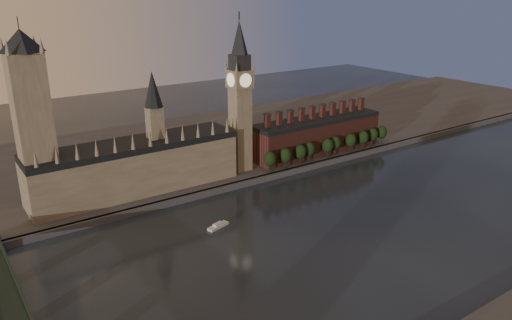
# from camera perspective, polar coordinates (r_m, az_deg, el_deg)

# --- Properties ---
(ground) EXTENTS (900.00, 900.00, 0.00)m
(ground) POSITION_cam_1_polar(r_m,az_deg,el_deg) (269.95, 9.39, -8.93)
(ground) COLOR black
(ground) RESTS_ON ground
(north_bank) EXTENTS (900.00, 182.00, 4.00)m
(north_bank) POSITION_cam_1_polar(r_m,az_deg,el_deg) (404.91, -8.20, 1.18)
(north_bank) COLOR #46474B
(north_bank) RESTS_ON ground
(palace_of_westminster) EXTENTS (130.00, 30.30, 74.00)m
(palace_of_westminster) POSITION_cam_1_polar(r_m,az_deg,el_deg) (319.50, -13.54, -0.43)
(palace_of_westminster) COLOR gray
(palace_of_westminster) RESTS_ON north_bank
(victoria_tower) EXTENTS (24.00, 24.00, 108.00)m
(victoria_tower) POSITION_cam_1_polar(r_m,az_deg,el_deg) (295.17, -24.19, 4.38)
(victoria_tower) COLOR gray
(victoria_tower) RESTS_ON north_bank
(big_ben) EXTENTS (15.00, 15.00, 107.00)m
(big_ben) POSITION_cam_1_polar(r_m,az_deg,el_deg) (338.10, -1.85, 7.39)
(big_ben) COLOR gray
(big_ben) RESTS_ON north_bank
(chimney_block) EXTENTS (110.00, 25.00, 37.00)m
(chimney_block) POSITION_cam_1_polar(r_m,az_deg,el_deg) (388.91, 6.92, 2.92)
(chimney_block) COLOR #5C2B23
(chimney_block) RESTS_ON north_bank
(embankment_tree_0) EXTENTS (8.60, 8.60, 14.88)m
(embankment_tree_0) POSITION_cam_1_polar(r_m,az_deg,el_deg) (344.22, 1.61, 0.11)
(embankment_tree_0) COLOR black
(embankment_tree_0) RESTS_ON north_bank
(embankment_tree_1) EXTENTS (8.60, 8.60, 14.88)m
(embankment_tree_1) POSITION_cam_1_polar(r_m,az_deg,el_deg) (352.06, 3.39, 0.53)
(embankment_tree_1) COLOR black
(embankment_tree_1) RESTS_ON north_bank
(embankment_tree_2) EXTENTS (8.60, 8.60, 14.88)m
(embankment_tree_2) POSITION_cam_1_polar(r_m,az_deg,el_deg) (360.49, 5.10, 0.94)
(embankment_tree_2) COLOR black
(embankment_tree_2) RESTS_ON north_bank
(embankment_tree_3) EXTENTS (8.60, 8.60, 14.88)m
(embankment_tree_3) POSITION_cam_1_polar(r_m,az_deg,el_deg) (367.04, 6.11, 1.24)
(embankment_tree_3) COLOR black
(embankment_tree_3) RESTS_ON north_bank
(embankment_tree_4) EXTENTS (8.60, 8.60, 14.88)m
(embankment_tree_4) POSITION_cam_1_polar(r_m,az_deg,el_deg) (376.89, 8.19, 1.63)
(embankment_tree_4) COLOR black
(embankment_tree_4) RESTS_ON north_bank
(embankment_tree_5) EXTENTS (8.60, 8.60, 14.88)m
(embankment_tree_5) POSITION_cam_1_polar(r_m,az_deg,el_deg) (383.93, 9.03, 1.92)
(embankment_tree_5) COLOR black
(embankment_tree_5) RESTS_ON north_bank
(embankment_tree_6) EXTENTS (8.60, 8.60, 14.88)m
(embankment_tree_6) POSITION_cam_1_polar(r_m,az_deg,el_deg) (393.21, 10.78, 2.23)
(embankment_tree_6) COLOR black
(embankment_tree_6) RESTS_ON north_bank
(embankment_tree_7) EXTENTS (8.60, 8.60, 14.88)m
(embankment_tree_7) POSITION_cam_1_polar(r_m,az_deg,el_deg) (402.56, 12.15, 2.54)
(embankment_tree_7) COLOR black
(embankment_tree_7) RESTS_ON north_bank
(embankment_tree_8) EXTENTS (8.60, 8.60, 14.88)m
(embankment_tree_8) POSITION_cam_1_polar(r_m,az_deg,el_deg) (412.29, 13.17, 2.86)
(embankment_tree_8) COLOR black
(embankment_tree_8) RESTS_ON north_bank
(embankment_tree_9) EXTENTS (8.60, 8.60, 14.88)m
(embankment_tree_9) POSITION_cam_1_polar(r_m,az_deg,el_deg) (419.70, 14.16, 3.07)
(embankment_tree_9) COLOR black
(embankment_tree_9) RESTS_ON north_bank
(river_boat) EXTENTS (13.96, 7.24, 2.68)m
(river_boat) POSITION_cam_1_polar(r_m,az_deg,el_deg) (278.93, -4.35, -7.50)
(river_boat) COLOR silver
(river_boat) RESTS_ON ground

